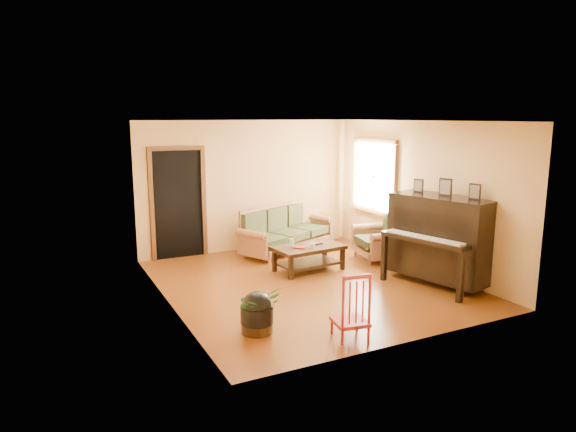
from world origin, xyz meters
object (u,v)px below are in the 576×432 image
sofa (287,229)px  potted_plant (258,309)px  piano (440,240)px  red_chair (350,305)px  ceramic_crock (329,235)px  coffee_table (309,258)px  footstool (257,317)px  armchair (378,236)px

sofa → potted_plant: bearing=-145.1°
piano → red_chair: piano is taller
ceramic_crock → coffee_table: bearing=-130.1°
coffee_table → footstool: bearing=-132.5°
coffee_table → footstool: 2.74m
piano → armchair: bearing=77.0°
red_chair → armchair: bearing=58.4°
armchair → ceramic_crock: bearing=102.3°
sofa → potted_plant: 3.99m
sofa → coffee_table: 1.41m
sofa → coffee_table: sofa is taller
sofa → potted_plant: sofa is taller
coffee_table → footstool: size_ratio=2.92×
coffee_table → potted_plant: 2.74m
coffee_table → ceramic_crock: bearing=49.9°
coffee_table → red_chair: red_chair is taller
piano → footstool: size_ratio=3.89×
armchair → potted_plant: armchair is taller
armchair → footstool: bearing=-137.5°
sofa → footstool: size_ratio=5.08×
piano → sofa: bearing=99.2°
piano → potted_plant: (-3.38, -0.47, -0.41)m
armchair → ceramic_crock: armchair is taller
footstool → red_chair: size_ratio=0.49×
footstool → coffee_table: bearing=47.5°
piano → potted_plant: piano is taller
sofa → piano: (1.29, -2.93, 0.26)m
ceramic_crock → potted_plant: bearing=-131.2°
sofa → red_chair: 4.20m
armchair → potted_plant: size_ratio=1.51×
red_chair → sofa: bearing=84.2°
footstool → red_chair: 1.18m
potted_plant → red_chair: bearing=-34.6°
coffee_table → footstool: coffee_table is taller
sofa → footstool: bearing=-145.3°
sofa → piano: piano is taller
red_chair → coffee_table: bearing=81.5°
footstool → potted_plant: size_ratio=0.69×
sofa → red_chair: bearing=-129.4°
coffee_table → piano: size_ratio=0.75×
coffee_table → potted_plant: size_ratio=2.00×
sofa → piano: bearing=-89.7°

